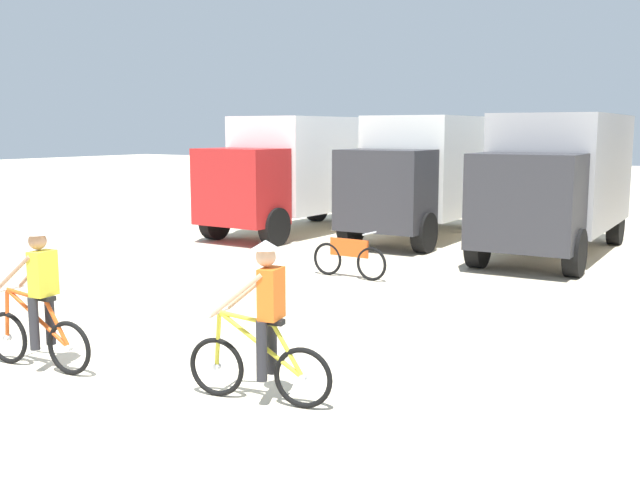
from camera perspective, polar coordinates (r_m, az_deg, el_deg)
The scene contains 7 objects.
ground_plane at distance 9.83m, azimuth -15.55°, elevation -9.52°, with size 120.00×120.00×0.00m, color beige.
box_truck_avon_van at distance 21.84m, azimuth -1.36°, elevation 5.57°, with size 2.56×6.81×3.35m.
box_truck_white_box at distance 20.98m, azimuth 8.50°, elevation 5.36°, with size 2.47×6.78×3.35m.
box_truck_grey_hauler at distance 18.69m, azimuth 17.85°, elevation 4.67°, with size 2.55×6.81×3.35m.
cyclist_orange_shirt at distance 9.86m, azimuth -20.84°, elevation -4.62°, with size 1.73×0.52×1.82m.
cyclist_cowboy_hat at distance 8.14m, azimuth -4.40°, elevation -6.78°, with size 1.71×0.56×1.82m.
bicycle_spare at distance 15.02m, azimuth 2.26°, elevation -1.44°, with size 1.73×0.50×0.97m.
Camera 1 is at (6.98, -6.24, 2.99)m, focal length 41.57 mm.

